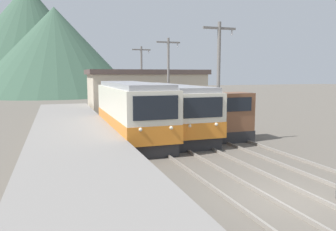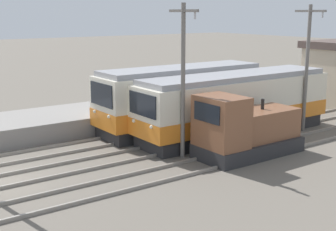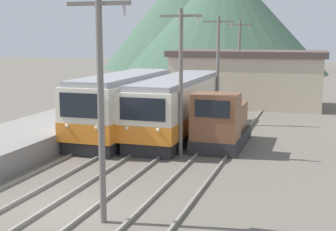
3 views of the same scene
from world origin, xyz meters
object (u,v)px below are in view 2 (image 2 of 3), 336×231
at_px(commuter_train_center, 236,107).
at_px(catenary_mast_far, 307,63).
at_px(shunting_locomotive, 245,131).
at_px(catenary_mast_mid, 183,76).
at_px(commuter_train_left, 182,100).

distance_m(commuter_train_center, catenary_mast_far, 4.74).
xyz_separation_m(shunting_locomotive, catenary_mast_far, (-1.49, 6.17, 2.63)).
xyz_separation_m(shunting_locomotive, catenary_mast_mid, (-1.49, -2.50, 2.63)).
distance_m(catenary_mast_mid, catenary_mast_far, 8.67).
distance_m(commuter_train_left, catenary_mast_far, 7.27).
height_order(commuter_train_left, shunting_locomotive, commuter_train_left).
bearing_deg(commuter_train_left, catenary_mast_mid, -36.74).
relative_size(shunting_locomotive, catenary_mast_far, 0.75).
bearing_deg(commuter_train_left, shunting_locomotive, -7.08).
bearing_deg(catenary_mast_far, shunting_locomotive, -76.41).
bearing_deg(commuter_train_center, catenary_mast_mid, -72.47).
bearing_deg(commuter_train_left, catenary_mast_far, 51.69).
distance_m(commuter_train_left, catenary_mast_mid, 5.79).
height_order(commuter_train_left, catenary_mast_mid, catenary_mast_mid).
xyz_separation_m(commuter_train_left, catenary_mast_far, (4.31, 5.45, 2.15)).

